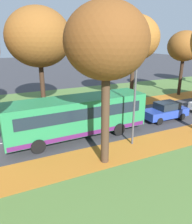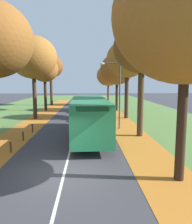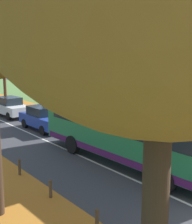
{
  "view_description": "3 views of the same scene",
  "coord_description": "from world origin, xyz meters",
  "px_view_note": "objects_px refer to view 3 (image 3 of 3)",
  "views": [
    {
      "loc": [
        15.32,
        1.74,
        6.93
      ],
      "look_at": [
        1.43,
        8.41,
        1.79
      ],
      "focal_mm": 35.0,
      "sensor_mm": 36.0,
      "label": 1
    },
    {
      "loc": [
        1.09,
        -9.58,
        4.15
      ],
      "look_at": [
        1.96,
        12.54,
        1.21
      ],
      "focal_mm": 35.0,
      "sensor_mm": 36.0,
      "label": 2
    },
    {
      "loc": [
        -8.84,
        -3.47,
        5.25
      ],
      "look_at": [
        1.8,
        10.2,
        1.96
      ],
      "focal_mm": 50.0,
      "sensor_mm": 36.0,
      "label": 3
    }
  ],
  "objects_px": {
    "tree_right_mid": "(90,31)",
    "bus": "(128,129)",
    "tree_right_distant": "(3,50)",
    "car_blue_lead": "(43,118)",
    "bollard_fifth": "(19,167)",
    "car_white_following": "(10,107)",
    "streetlamp_right": "(123,79)",
    "tree_right_near": "(182,24)",
    "bollard_fourth": "(51,189)",
    "tree_right_far": "(42,43)",
    "bollard_third": "(97,219)"
  },
  "relations": [
    {
      "from": "tree_right_mid",
      "to": "bus",
      "type": "distance_m",
      "value": 11.3
    },
    {
      "from": "tree_right_distant",
      "to": "car_blue_lead",
      "type": "xyz_separation_m",
      "value": [
        -3.79,
        -16.18,
        -4.73
      ]
    },
    {
      "from": "bollard_fifth",
      "to": "car_white_following",
      "type": "bearing_deg",
      "value": 68.8
    },
    {
      "from": "streetlamp_right",
      "to": "car_white_following",
      "type": "relative_size",
      "value": 1.4
    },
    {
      "from": "tree_right_near",
      "to": "tree_right_mid",
      "type": "xyz_separation_m",
      "value": [
        0.48,
        8.81,
        0.11
      ]
    },
    {
      "from": "streetlamp_right",
      "to": "car_blue_lead",
      "type": "relative_size",
      "value": 1.42
    },
    {
      "from": "tree_right_near",
      "to": "tree_right_distant",
      "type": "height_order",
      "value": "tree_right_near"
    },
    {
      "from": "tree_right_near",
      "to": "tree_right_distant",
      "type": "xyz_separation_m",
      "value": [
        -0.2,
        24.45,
        -1.22
      ]
    },
    {
      "from": "tree_right_distant",
      "to": "bollard_fourth",
      "type": "xyz_separation_m",
      "value": [
        -8.6,
        -25.61,
        -5.21
      ]
    },
    {
      "from": "tree_right_near",
      "to": "tree_right_far",
      "type": "height_order",
      "value": "tree_right_near"
    },
    {
      "from": "tree_right_far",
      "to": "bollard_fifth",
      "type": "xyz_separation_m",
      "value": [
        -9.08,
        -14.46,
        -5.79
      ]
    },
    {
      "from": "bollard_third",
      "to": "bollard_fifth",
      "type": "height_order",
      "value": "bollard_fifth"
    },
    {
      "from": "streetlamp_right",
      "to": "tree_right_near",
      "type": "bearing_deg",
      "value": -61.11
    },
    {
      "from": "tree_right_distant",
      "to": "bollard_third",
      "type": "bearing_deg",
      "value": -106.8
    },
    {
      "from": "car_blue_lead",
      "to": "car_white_following",
      "type": "relative_size",
      "value": 0.99
    },
    {
      "from": "car_blue_lead",
      "to": "streetlamp_right",
      "type": "bearing_deg",
      "value": -65.96
    },
    {
      "from": "car_blue_lead",
      "to": "car_white_following",
      "type": "distance_m",
      "value": 5.77
    },
    {
      "from": "tree_right_distant",
      "to": "bus",
      "type": "bearing_deg",
      "value": -98.76
    },
    {
      "from": "car_white_following",
      "to": "tree_right_distant",
      "type": "bearing_deg",
      "value": 70.22
    },
    {
      "from": "bollard_fourth",
      "to": "car_blue_lead",
      "type": "xyz_separation_m",
      "value": [
        4.81,
        9.43,
        0.48
      ]
    },
    {
      "from": "tree_right_mid",
      "to": "bollard_fourth",
      "type": "relative_size",
      "value": 13.48
    },
    {
      "from": "tree_right_near",
      "to": "tree_right_distant",
      "type": "distance_m",
      "value": 24.48
    },
    {
      "from": "tree_right_distant",
      "to": "bollard_fifth",
      "type": "distance_m",
      "value": 25.0
    },
    {
      "from": "car_blue_lead",
      "to": "tree_right_mid",
      "type": "bearing_deg",
      "value": 6.89
    },
    {
      "from": "bollard_fourth",
      "to": "tree_right_near",
      "type": "bearing_deg",
      "value": 7.5
    },
    {
      "from": "tree_right_far",
      "to": "car_white_following",
      "type": "distance_m",
      "value": 7.1
    },
    {
      "from": "tree_right_near",
      "to": "bollard_fifth",
      "type": "height_order",
      "value": "tree_right_near"
    },
    {
      "from": "tree_right_mid",
      "to": "car_white_following",
      "type": "distance_m",
      "value": 9.15
    },
    {
      "from": "bollard_fourth",
      "to": "car_blue_lead",
      "type": "distance_m",
      "value": 10.6
    },
    {
      "from": "bus",
      "to": "tree_right_mid",
      "type": "bearing_deg",
      "value": 63.5
    },
    {
      "from": "bus",
      "to": "car_white_following",
      "type": "height_order",
      "value": "bus"
    },
    {
      "from": "bollard_fifth",
      "to": "streetlamp_right",
      "type": "relative_size",
      "value": 0.12
    },
    {
      "from": "bollard_fifth",
      "to": "bus",
      "type": "xyz_separation_m",
      "value": [
        4.79,
        -1.73,
        1.34
      ]
    },
    {
      "from": "tree_right_far",
      "to": "tree_right_distant",
      "type": "xyz_separation_m",
      "value": [
        -0.5,
        8.44,
        -0.61
      ]
    },
    {
      "from": "tree_right_distant",
      "to": "streetlamp_right",
      "type": "height_order",
      "value": "tree_right_distant"
    },
    {
      "from": "tree_right_near",
      "to": "car_blue_lead",
      "type": "bearing_deg",
      "value": 115.74
    },
    {
      "from": "tree_right_near",
      "to": "bus",
      "type": "xyz_separation_m",
      "value": [
        -4.0,
        -0.18,
        -5.06
      ]
    },
    {
      "from": "tree_right_near",
      "to": "bus",
      "type": "bearing_deg",
      "value": -177.44
    },
    {
      "from": "car_blue_lead",
      "to": "tree_right_near",
      "type": "bearing_deg",
      "value": -64.26
    },
    {
      "from": "bollard_fourth",
      "to": "streetlamp_right",
      "type": "xyz_separation_m",
      "value": [
        7.25,
        3.96,
        3.4
      ]
    },
    {
      "from": "tree_right_mid",
      "to": "bollard_fifth",
      "type": "bearing_deg",
      "value": -141.94
    },
    {
      "from": "bollard_fifth",
      "to": "car_blue_lead",
      "type": "distance_m",
      "value": 8.27
    },
    {
      "from": "tree_right_near",
      "to": "bollard_third",
      "type": "bearing_deg",
      "value": -156.16
    },
    {
      "from": "tree_right_mid",
      "to": "tree_right_distant",
      "type": "xyz_separation_m",
      "value": [
        -0.68,
        15.64,
        -1.33
      ]
    },
    {
      "from": "streetlamp_right",
      "to": "tree_right_far",
      "type": "bearing_deg",
      "value": 82.05
    },
    {
      "from": "bollard_fifth",
      "to": "car_white_following",
      "type": "height_order",
      "value": "car_white_following"
    },
    {
      "from": "tree_right_distant",
      "to": "bollard_fourth",
      "type": "height_order",
      "value": "tree_right_distant"
    },
    {
      "from": "bollard_fourth",
      "to": "streetlamp_right",
      "type": "bearing_deg",
      "value": 28.68
    },
    {
      "from": "tree_right_far",
      "to": "bollard_fifth",
      "type": "bearing_deg",
      "value": -122.14
    },
    {
      "from": "tree_right_distant",
      "to": "bollard_fifth",
      "type": "xyz_separation_m",
      "value": [
        -8.59,
        -22.9,
        -5.18
      ]
    }
  ]
}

